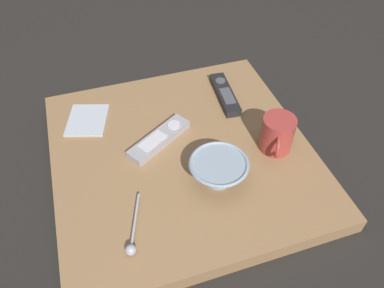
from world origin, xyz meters
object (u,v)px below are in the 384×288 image
(cereal_bowl, at_px, (219,170))
(folded_napkin, at_px, (87,120))
(tv_remote_near, at_px, (159,139))
(tv_remote_far, at_px, (225,94))
(teaspoon, at_px, (132,242))
(coffee_mug, at_px, (277,134))

(cereal_bowl, relative_size, folded_napkin, 0.92)
(tv_remote_near, height_order, tv_remote_far, same)
(teaspoon, distance_m, folded_napkin, 0.43)
(coffee_mug, height_order, teaspoon, coffee_mug)
(cereal_bowl, bearing_deg, tv_remote_near, 31.85)
(tv_remote_far, bearing_deg, cereal_bowl, 155.54)
(tv_remote_near, bearing_deg, cereal_bowl, -148.15)
(cereal_bowl, height_order, coffee_mug, coffee_mug)
(coffee_mug, xyz_separation_m, folded_napkin, (0.26, 0.46, -0.05))
(cereal_bowl, height_order, teaspoon, cereal_bowl)
(tv_remote_near, bearing_deg, folded_napkin, 50.12)
(cereal_bowl, xyz_separation_m, tv_remote_near, (0.17, 0.10, -0.02))
(cereal_bowl, xyz_separation_m, tv_remote_far, (0.29, -0.13, -0.02))
(tv_remote_near, relative_size, folded_napkin, 1.23)
(tv_remote_near, distance_m, tv_remote_far, 0.27)
(tv_remote_near, relative_size, tv_remote_far, 1.01)
(teaspoon, bearing_deg, coffee_mug, -68.52)
(folded_napkin, bearing_deg, teaspoon, -174.22)
(teaspoon, xyz_separation_m, tv_remote_far, (0.40, -0.37, 0.00))
(cereal_bowl, bearing_deg, folded_napkin, 41.62)
(folded_napkin, bearing_deg, cereal_bowl, -138.38)
(cereal_bowl, relative_size, coffee_mug, 1.27)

